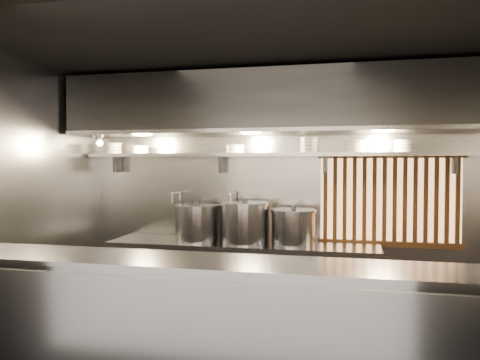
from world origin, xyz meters
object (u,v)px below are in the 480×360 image
at_px(stock_pot_mid, 245,222).
at_px(stock_pot_left, 197,223).
at_px(heat_lamp, 98,138).
at_px(stock_pot_right, 293,227).
at_px(pendant_bulb, 261,147).

bearing_deg(stock_pot_mid, stock_pot_left, -178.94).
distance_m(heat_lamp, stock_pot_right, 2.40).
distance_m(pendant_bulb, stock_pot_left, 1.12).
bearing_deg(stock_pot_mid, stock_pot_right, -1.41).
relative_size(stock_pot_mid, stock_pot_right, 1.31).
xyz_separation_m(heat_lamp, stock_pot_mid, (1.63, 0.26, -0.94)).
bearing_deg(heat_lamp, pendant_bulb, 11.00).
distance_m(stock_pot_mid, stock_pot_right, 0.54).
distance_m(pendant_bulb, stock_pot_right, 0.95).
xyz_separation_m(heat_lamp, pendant_bulb, (1.80, 0.35, -0.11)).
bearing_deg(stock_pot_right, heat_lamp, -173.51).
height_order(pendant_bulb, stock_pot_right, pendant_bulb).
relative_size(stock_pot_left, stock_pot_right, 1.17).
height_order(pendant_bulb, stock_pot_left, pendant_bulb).
bearing_deg(stock_pot_left, stock_pot_right, -0.16).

